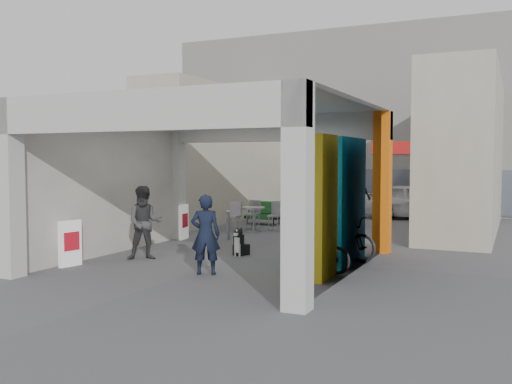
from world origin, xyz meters
The scene contains 21 objects.
ground centered at (0.00, 0.00, 0.00)m, with size 90.00×90.00×0.00m, color #525156.
arcade_canopy centered at (0.54, -0.82, 2.30)m, with size 6.40×6.45×6.40m.
far_building centered at (0.00, 13.99, 3.99)m, with size 18.00×4.08×8.00m.
plaza_bldg_left centered at (-4.50, 7.50, 2.50)m, with size 2.00×9.00×5.00m, color #BEB69D.
plaza_bldg_right centered at (4.50, 7.50, 2.50)m, with size 2.00×9.00×5.00m, color #BEB69D.
bollard_left centered at (-1.51, 2.40, 0.42)m, with size 0.09×0.09×0.84m, color gray.
bollard_center centered at (0.13, 2.52, 0.48)m, with size 0.09×0.09×0.95m, color gray.
bollard_right centered at (1.47, 2.27, 0.47)m, with size 0.09×0.09×0.94m, color gray.
advert_board_near centered at (-2.75, -2.65, 0.51)m, with size 0.19×0.56×1.00m.
advert_board_far centered at (-2.75, 1.98, 0.51)m, with size 0.17×0.56×1.00m.
cafe_set centered at (-1.78, 4.76, 0.34)m, with size 1.57×1.26×0.95m.
produce_stand centered at (-2.19, 6.42, 0.32)m, with size 1.23×0.66×0.81m.
crate_stack centered at (0.15, 8.48, 0.28)m, with size 0.54×0.48×0.56m.
border_collie centered at (-0.01, 0.12, 0.28)m, with size 0.26×0.50×0.70m.
man_with_dog centered at (0.36, -2.19, 0.81)m, with size 0.59×0.39×1.62m, color black.
man_back_turned centered at (-1.79, -1.25, 0.85)m, with size 0.83×0.65×1.71m, color #37373A.
man_elderly centered at (1.50, 0.54, 0.87)m, with size 0.85×0.55×1.74m, color #5F89B9.
man_crates centered at (0.99, 7.21, 0.98)m, with size 1.15×0.48×1.96m, color black.
bicycle_front centered at (2.30, 0.61, 0.50)m, with size 0.67×1.91×1.00m, color black.
bicycle_rear centered at (2.30, -1.14, 0.46)m, with size 0.43×1.52×0.91m, color black.
white_van centered at (2.55, 10.48, 0.70)m, with size 1.64×4.09×1.39m, color silver.
Camera 1 is at (6.02, -12.11, 2.32)m, focal length 40.00 mm.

